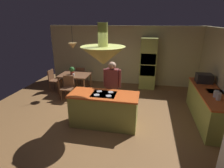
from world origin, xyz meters
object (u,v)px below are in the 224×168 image
(cup_on_table, at_px, (74,75))
(canister_sugar, at_px, (216,94))
(dining_table, at_px, (75,76))
(person_at_island, at_px, (112,85))
(canister_flour, at_px, (219,96))
(potted_plant_on_table, at_px, (72,70))
(microwave_on_counter, at_px, (204,78))
(chair_facing_island, at_px, (68,86))
(oven_tower, at_px, (148,64))
(chair_by_back_wall, at_px, (81,75))
(chair_at_corner, at_px, (53,79))
(kitchen_island, at_px, (104,109))

(cup_on_table, distance_m, canister_sugar, 4.74)
(dining_table, xyz_separation_m, person_at_island, (1.79, -1.44, 0.28))
(canister_flour, bearing_deg, potted_plant_on_table, 158.07)
(canister_sugar, bearing_deg, microwave_on_counter, 90.00)
(chair_facing_island, distance_m, cup_on_table, 0.55)
(oven_tower, height_order, person_at_island, oven_tower)
(oven_tower, bearing_deg, chair_facing_island, -146.79)
(dining_table, height_order, chair_by_back_wall, chair_by_back_wall)
(cup_on_table, bearing_deg, person_at_island, -34.67)
(chair_by_back_wall, xyz_separation_m, chair_at_corner, (-0.95, -0.69, 0.00))
(dining_table, xyz_separation_m, canister_flour, (4.54, -1.91, 0.35))
(person_at_island, bearing_deg, kitchen_island, -98.18)
(chair_facing_island, xyz_separation_m, chair_by_back_wall, (0.00, 1.38, 0.00))
(canister_sugar, bearing_deg, canister_flour, -90.00)
(potted_plant_on_table, height_order, cup_on_table, potted_plant_on_table)
(chair_facing_island, relative_size, canister_flour, 4.55)
(person_at_island, height_order, cup_on_table, person_at_island)
(person_at_island, height_order, canister_sugar, person_at_island)
(dining_table, height_order, canister_sugar, canister_sugar)
(potted_plant_on_table, xyz_separation_m, microwave_on_counter, (4.63, -0.53, 0.13))
(kitchen_island, relative_size, dining_table, 1.62)
(kitchen_island, height_order, chair_facing_island, kitchen_island)
(kitchen_island, distance_m, oven_tower, 3.47)
(canister_sugar, bearing_deg, cup_on_table, 161.60)
(kitchen_island, xyz_separation_m, chair_by_back_wall, (-1.70, 2.79, 0.04))
(person_at_island, distance_m, canister_sugar, 2.76)
(chair_by_back_wall, distance_m, canister_flour, 5.26)
(chair_facing_island, relative_size, cup_on_table, 9.67)
(chair_facing_island, height_order, potted_plant_on_table, potted_plant_on_table)
(dining_table, xyz_separation_m, canister_sugar, (4.54, -1.73, 0.34))
(dining_table, xyz_separation_m, chair_at_corner, (-0.95, -0.00, -0.16))
(person_at_island, relative_size, chair_facing_island, 1.90)
(chair_by_back_wall, xyz_separation_m, cup_on_table, (0.05, -0.92, 0.30))
(oven_tower, distance_m, chair_at_corner, 3.96)
(kitchen_island, height_order, canister_flour, canister_flour)
(kitchen_island, bearing_deg, chair_at_corner, 141.61)
(chair_by_back_wall, bearing_deg, canister_sugar, 151.96)
(oven_tower, distance_m, chair_facing_island, 3.39)
(oven_tower, xyz_separation_m, chair_facing_island, (-2.80, -1.83, -0.55))
(chair_by_back_wall, relative_size, cup_on_table, 9.67)
(dining_table, height_order, cup_on_table, cup_on_table)
(kitchen_island, bearing_deg, chair_facing_island, 140.32)
(dining_table, height_order, potted_plant_on_table, potted_plant_on_table)
(chair_facing_island, xyz_separation_m, cup_on_table, (0.05, 0.46, 0.30))
(potted_plant_on_table, xyz_separation_m, canister_sugar, (4.63, -1.68, 0.08))
(person_at_island, distance_m, chair_by_back_wall, 2.82)
(oven_tower, xyz_separation_m, person_at_island, (-1.01, -2.58, -0.10))
(person_at_island, distance_m, cup_on_table, 2.13)
(potted_plant_on_table, bearing_deg, chair_facing_island, -82.04)
(kitchen_island, bearing_deg, dining_table, 128.99)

